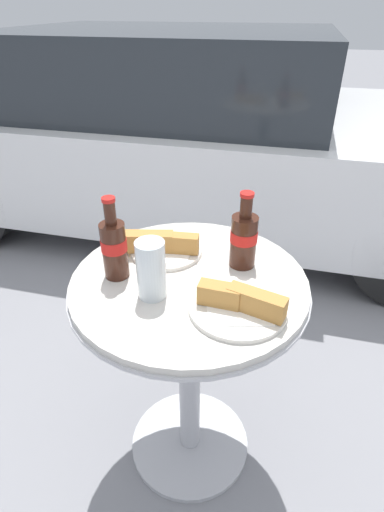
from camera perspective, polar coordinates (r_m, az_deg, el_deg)
name	(u,v)px	position (r m, az deg, el deg)	size (l,w,h in m)	color
ground_plane	(190,443)	(1.62, -0.30, -25.18)	(30.00, 30.00, 0.00)	gray
bistro_table	(189,336)	(1.20, -0.38, -11.42)	(0.64, 0.64, 0.75)	#B7B7BC
cola_bottle_left	(114,247)	(1.05, -11.06, 1.31)	(0.07, 0.07, 0.23)	#3D1E14
cola_bottle_right	(244,238)	(1.08, 7.40, 2.58)	(0.07, 0.07, 0.22)	#3D1E14
drinking_glass	(151,272)	(0.97, -5.83, -2.27)	(0.07, 0.07, 0.15)	black
lunch_plate_near	(239,304)	(0.95, 6.73, -6.78)	(0.24, 0.24, 0.07)	silver
lunch_plate_far	(164,246)	(1.16, -4.08, 1.37)	(0.22, 0.21, 0.07)	silver
parked_car	(194,133)	(2.94, 0.23, 17.21)	(4.25, 1.84, 1.23)	silver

